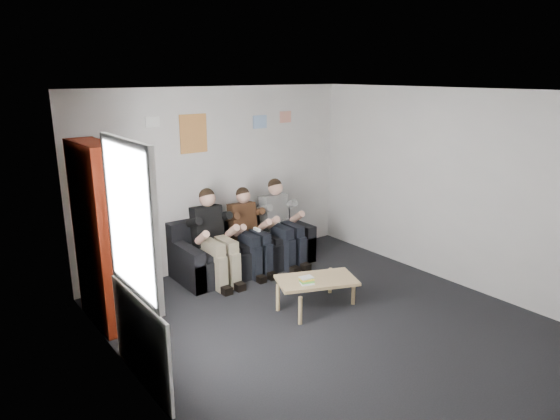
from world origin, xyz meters
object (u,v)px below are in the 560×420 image
Objects in this scene: sofa at (243,250)px; person_middle at (250,231)px; person_right at (282,223)px; bookshelf at (101,235)px; coffee_table at (316,282)px; person_left at (215,238)px.

person_middle is (0.00, -0.20, 0.34)m from sofa.
bookshelf is at bearing -175.75° from person_right.
coffee_table is at bearing -31.18° from bookshelf.
person_left is (-0.60, 1.48, 0.31)m from coffee_table.
sofa is 1.59× the size of person_left.
bookshelf is 1.63× the size of person_right.
person_left is at bearing -174.37° from person_middle.
person_middle is (2.21, 0.24, -0.45)m from bookshelf.
bookshelf is at bearing -168.55° from person_middle.
bookshelf is at bearing 150.68° from coffee_table.
sofa is at bearing 90.41° from coffee_table.
person_middle is (0.59, 0.00, -0.02)m from person_left.
bookshelf is 2.84m from person_right.
bookshelf is at bearing -168.90° from sofa.
person_left is at bearing -161.44° from sofa.
person_right reaches higher than sofa.
bookshelf is 1.70× the size of person_middle.
bookshelf is 2.20× the size of coffee_table.
person_right is (0.58, 1.48, 0.31)m from coffee_table.
coffee_table is 0.74× the size of person_right.
sofa is 0.39m from person_middle.
coffee_table is (0.01, -1.68, 0.05)m from sofa.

